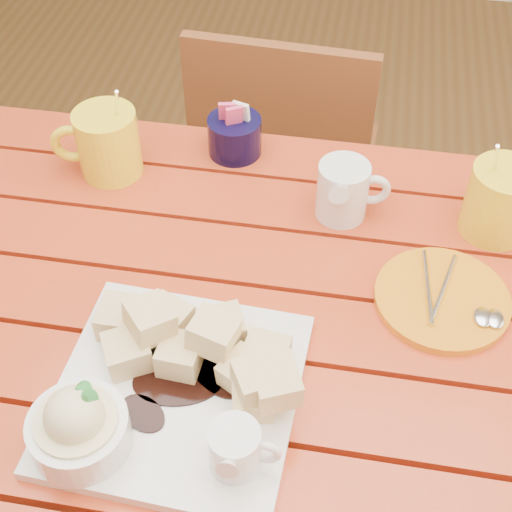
% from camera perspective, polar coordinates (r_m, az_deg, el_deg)
% --- Properties ---
extents(table, '(1.20, 0.79, 0.75)m').
position_cam_1_polar(table, '(1.02, -1.97, -8.56)').
color(table, '#A92C15').
rests_on(table, ground).
extents(dessert_plate, '(0.30, 0.29, 0.11)m').
position_cam_1_polar(dessert_plate, '(0.84, -7.39, -10.64)').
color(dessert_plate, white).
rests_on(dessert_plate, table).
extents(coffee_mug_left, '(0.14, 0.10, 0.16)m').
position_cam_1_polar(coffee_mug_left, '(1.14, -11.91, 8.90)').
color(coffee_mug_left, yellow).
rests_on(coffee_mug_left, table).
extents(coffee_mug_right, '(0.14, 0.10, 0.16)m').
position_cam_1_polar(coffee_mug_right, '(1.07, 19.11, 4.22)').
color(coffee_mug_right, yellow).
rests_on(coffee_mug_right, table).
extents(cream_pitcher, '(0.11, 0.09, 0.09)m').
position_cam_1_polar(cream_pitcher, '(1.05, 7.07, 5.27)').
color(cream_pitcher, white).
rests_on(cream_pitcher, table).
extents(sugar_caddy, '(0.09, 0.09, 0.09)m').
position_cam_1_polar(sugar_caddy, '(1.16, -1.72, 9.66)').
color(sugar_caddy, black).
rests_on(sugar_caddy, table).
extents(orange_saucer, '(0.18, 0.18, 0.02)m').
position_cam_1_polar(orange_saucer, '(0.98, 14.75, -3.35)').
color(orange_saucer, orange).
rests_on(orange_saucer, table).
extents(chair_far, '(0.40, 0.40, 0.80)m').
position_cam_1_polar(chair_far, '(1.64, 2.34, 7.46)').
color(chair_far, brown).
rests_on(chair_far, ground).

